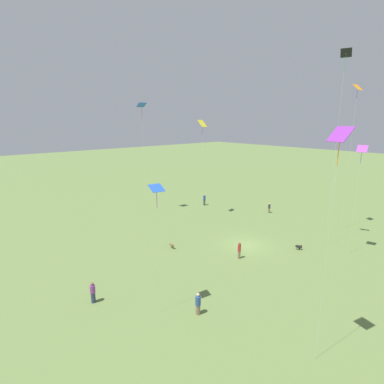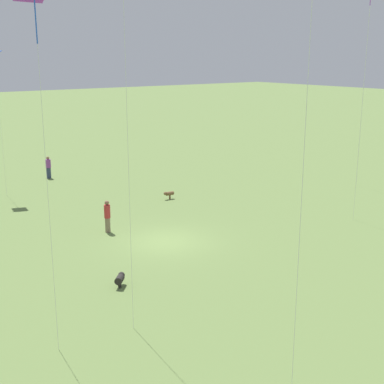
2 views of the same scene
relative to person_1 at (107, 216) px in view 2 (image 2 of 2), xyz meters
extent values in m
plane|color=olive|center=(-3.14, -1.69, -0.90)|extent=(240.00, 240.00, 0.00)
cylinder|color=#847056|center=(0.00, 0.00, -0.50)|extent=(0.40, 0.40, 0.81)
cylinder|color=#B72D2D|center=(0.00, 0.00, 0.27)|extent=(0.47, 0.47, 0.72)
sphere|color=brown|center=(0.00, 0.00, 0.75)|extent=(0.24, 0.24, 0.24)
cylinder|color=#333D5B|center=(14.44, -2.50, -0.48)|extent=(0.41, 0.41, 0.84)
cylinder|color=purple|center=(14.44, -2.50, 0.26)|extent=(0.48, 0.48, 0.64)
sphere|color=brown|center=(14.44, -2.50, 0.70)|extent=(0.24, 0.24, 0.24)
cylinder|color=silver|center=(-9.94, 4.26, 9.23)|extent=(0.01, 0.01, 20.26)
cylinder|color=silver|center=(11.20, 1.84, 3.80)|extent=(0.01, 0.01, 9.41)
cylinder|color=silver|center=(-16.45, 3.23, 7.88)|extent=(0.01, 0.01, 17.57)
cylinder|color=silver|center=(-1.35, -19.75, 7.07)|extent=(0.01, 0.01, 15.95)
cylinder|color=blue|center=(-9.70, 6.94, 9.33)|extent=(0.04, 0.04, 1.19)
cylinder|color=silver|center=(-9.70, 6.94, 4.65)|extent=(0.01, 0.01, 11.11)
cylinder|color=silver|center=(-6.50, -12.61, 5.80)|extent=(0.01, 0.01, 13.40)
cylinder|color=black|center=(-6.66, 2.98, -0.55)|extent=(0.56, 0.55, 0.32)
sphere|color=black|center=(-6.42, 2.76, -0.50)|extent=(0.29, 0.29, 0.29)
cylinder|color=black|center=(-6.66, 2.98, -0.80)|extent=(0.14, 0.14, 0.20)
cylinder|color=brown|center=(3.67, -6.57, -0.51)|extent=(0.30, 0.55, 0.25)
sphere|color=brown|center=(3.70, -6.23, -0.48)|extent=(0.23, 0.23, 0.23)
cylinder|color=brown|center=(3.67, -6.57, -0.77)|extent=(0.11, 0.11, 0.26)
camera|label=1|loc=(22.29, 18.11, 12.92)|focal=28.00mm
camera|label=2|loc=(-24.84, 12.75, 8.44)|focal=50.00mm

